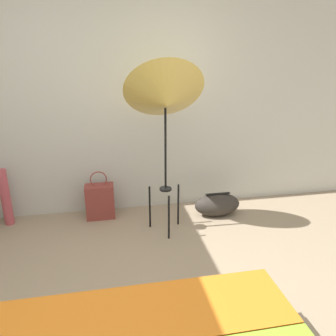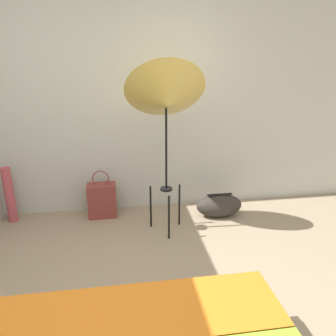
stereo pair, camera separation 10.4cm
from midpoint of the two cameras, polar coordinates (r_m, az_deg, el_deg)
name	(u,v)px [view 1 (the left image)]	position (r m, az deg, el deg)	size (l,w,h in m)	color
wall_back	(111,97)	(3.63, -10.69, 12.03)	(8.00, 0.05, 2.60)	beige
photo_umbrella	(165,99)	(3.04, -1.47, 11.98)	(0.76, 0.65, 1.71)	black
tote_bag	(100,201)	(3.72, -12.53, -5.65)	(0.31, 0.17, 0.55)	brown
duffel_bag	(217,205)	(3.75, 7.77, -6.33)	(0.52, 0.26, 0.27)	#332D28
paper_roll	(6,197)	(3.88, -27.14, -4.58)	(0.10, 0.10, 0.62)	#BC4C56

